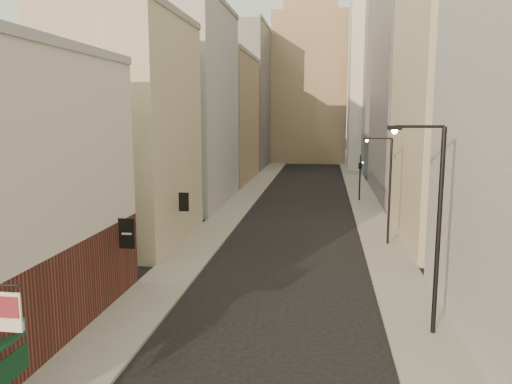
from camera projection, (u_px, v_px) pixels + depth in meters
The scene contains 14 objects.
sidewalk_left at pixel (257, 186), 64.87m from camera, with size 3.00×140.00×0.15m, color gray.
sidewalk_right at pixel (358, 188), 63.11m from camera, with size 3.00×140.00×0.15m, color gray.
left_bldg_beige at pixel (127, 133), 36.00m from camera, with size 8.00×12.00×16.00m, color gray.
left_bldg_grey at pixel (187, 107), 51.35m from camera, with size 8.00×16.00×20.00m, color gray.
left_bldg_tan at pixel (222, 120), 69.19m from camera, with size 8.00×18.00×17.00m, color #91795A.
left_bldg_wingrid at pixel (245, 99), 88.22m from camera, with size 8.00×20.00×24.00m, color gray.
right_bldg_beige at pixel (461, 105), 36.36m from camera, with size 8.00×16.00×20.00m, color gray.
right_bldg_wingrid at pixel (415, 81), 55.46m from camera, with size 8.00×20.00×26.00m, color gray.
highrise at pixel (427, 11), 80.07m from camera, with size 21.00×23.00×51.20m.
clock_tower at pixel (310, 71), 97.59m from camera, with size 14.00×14.00×44.90m.
white_tower at pixel (375, 57), 82.25m from camera, with size 8.00×8.00×41.50m.
streetlamp_near at pixel (434, 219), 20.52m from camera, with size 2.34×0.41×8.93m.
streetlamp_mid at pixel (387, 185), 35.16m from camera, with size 2.03×0.27×7.72m.
traffic_light_right at pixel (360, 166), 53.16m from camera, with size 0.77×0.77×5.00m.
Camera 1 is at (2.21, -8.61, 9.39)m, focal length 35.00 mm.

